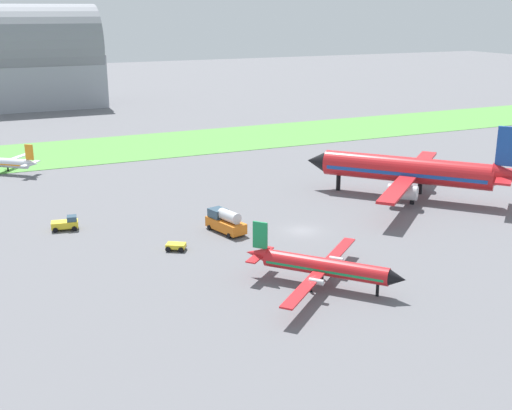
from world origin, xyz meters
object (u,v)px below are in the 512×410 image
object	(u,v)px
airplane_midfield_jet	(411,171)
pushback_tug_midfield	(66,223)
airplane_foreground_turboprop	(322,266)
baggage_cart_near_gate	(176,246)
fuel_truck_by_runway	(225,221)

from	to	relation	value
airplane_midfield_jet	pushback_tug_midfield	bearing A→B (deg)	40.93
airplane_foreground_turboprop	baggage_cart_near_gate	distance (m)	20.91
airplane_foreground_turboprop	fuel_truck_by_runway	size ratio (longest dim) A/B	2.49
pushback_tug_midfield	airplane_midfield_jet	bearing A→B (deg)	2.42
fuel_truck_by_runway	pushback_tug_midfield	bearing A→B (deg)	48.12
pushback_tug_midfield	fuel_truck_by_runway	distance (m)	22.31
baggage_cart_near_gate	fuel_truck_by_runway	world-z (taller)	fuel_truck_by_runway
airplane_midfield_jet	baggage_cart_near_gate	size ratio (longest dim) A/B	9.99
airplane_foreground_turboprop	fuel_truck_by_runway	xyz separation A→B (m)	(-2.87, 21.45, -0.79)
baggage_cart_near_gate	airplane_foreground_turboprop	bearing A→B (deg)	-25.59
airplane_midfield_jet	pushback_tug_midfield	size ratio (longest dim) A/B	7.64
airplane_midfield_jet	fuel_truck_by_runway	world-z (taller)	airplane_midfield_jet
airplane_midfield_jet	airplane_foreground_turboprop	bearing A→B (deg)	87.21
pushback_tug_midfield	airplane_foreground_turboprop	bearing A→B (deg)	-44.50
fuel_truck_by_runway	airplane_midfield_jet	bearing A→B (deg)	-99.19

